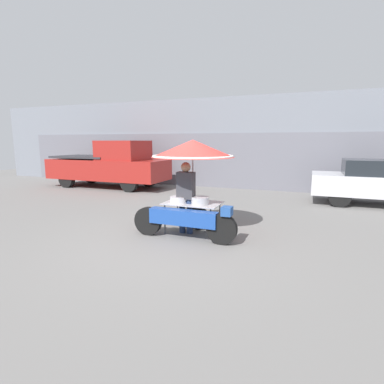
{
  "coord_description": "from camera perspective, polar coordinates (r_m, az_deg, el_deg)",
  "views": [
    {
      "loc": [
        2.52,
        -5.4,
        2.06
      ],
      "look_at": [
        0.09,
        0.72,
        0.94
      ],
      "focal_mm": 28.0,
      "sensor_mm": 36.0,
      "label": 1
    }
  ],
  "objects": [
    {
      "name": "ground_plane",
      "position": [
        6.3,
        -3.22,
        -9.4
      ],
      "size": [
        36.0,
        36.0,
        0.0
      ],
      "primitive_type": "plane",
      "color": "slate"
    },
    {
      "name": "shopfront_building",
      "position": [
        14.04,
        11.45,
        9.08
      ],
      "size": [
        28.0,
        2.06,
        3.93
      ],
      "color": "gray",
      "rests_on": "ground"
    },
    {
      "name": "pickup_truck",
      "position": [
        13.9,
        -15.26,
        4.95
      ],
      "size": [
        5.46,
        1.91,
        2.08
      ],
      "color": "black",
      "rests_on": "ground"
    },
    {
      "name": "vendor_person",
      "position": [
        6.66,
        -1.17,
        -0.37
      ],
      "size": [
        0.38,
        0.22,
        1.6
      ],
      "color": "navy",
      "rests_on": "ground"
    },
    {
      "name": "vendor_motorcycle_cart",
      "position": [
        6.57,
        -0.03,
        5.68
      ],
      "size": [
        2.32,
        1.83,
        2.09
      ],
      "color": "black",
      "rests_on": "ground"
    }
  ]
}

